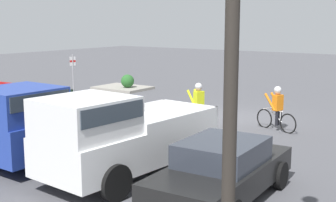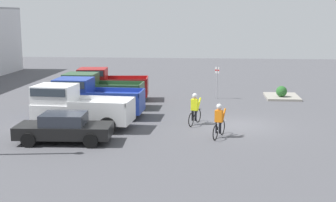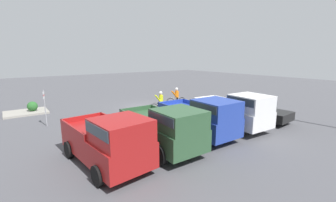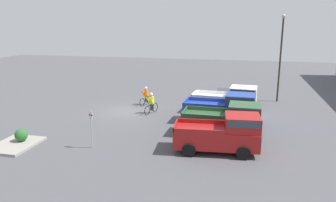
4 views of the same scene
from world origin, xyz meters
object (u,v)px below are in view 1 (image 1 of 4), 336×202
cyclist_1 (277,108)px  shrub (128,81)px  pickup_truck_1 (51,121)px  cyclist_0 (198,105)px  fire_lane_sign (73,73)px  pickup_truck_0 (118,135)px  sedan_0 (222,170)px

cyclist_1 → shrub: 12.02m
pickup_truck_1 → cyclist_1: 8.32m
cyclist_0 → fire_lane_sign: bearing=-9.2°
shrub → cyclist_0: bearing=145.1°
shrub → pickup_truck_0: bearing=129.1°
sedan_0 → cyclist_1: (1.63, -7.21, 0.15)m
pickup_truck_1 → cyclist_0: size_ratio=2.84×
cyclist_0 → fire_lane_sign: size_ratio=0.76×
sedan_0 → pickup_truck_0: size_ratio=0.86×
pickup_truck_0 → shrub: bearing=-50.9°
pickup_truck_1 → fire_lane_sign: size_ratio=2.17×
cyclist_1 → cyclist_0: bearing=25.6°
pickup_truck_1 → cyclist_1: (-3.98, -7.30, -0.31)m
cyclist_0 → pickup_truck_1: bearing=77.4°
pickup_truck_0 → cyclist_0: (1.43, -6.24, -0.30)m
sedan_0 → fire_lane_sign: size_ratio=1.90×
cyclist_1 → fire_lane_sign: size_ratio=0.76×
cyclist_0 → fire_lane_sign: fire_lane_sign is taller
fire_lane_sign → pickup_truck_0: bearing=141.7°
cyclist_1 → shrub: (11.09, -4.64, -0.31)m
fire_lane_sign → shrub: 4.69m
cyclist_0 → shrub: (8.45, -5.90, -0.34)m
cyclist_0 → cyclist_1: (-2.64, -1.27, -0.03)m
sedan_0 → fire_lane_sign: (12.39, -7.26, 0.72)m
shrub → pickup_truck_1: bearing=120.8°
pickup_truck_0 → shrub: 15.67m
fire_lane_sign → shrub: bearing=-86.0°
cyclist_1 → fire_lane_sign: bearing=-0.3°
pickup_truck_0 → pickup_truck_1: 2.79m
cyclist_0 → shrub: cyclist_0 is taller
pickup_truck_0 → cyclist_0: 6.41m
sedan_0 → cyclist_0: size_ratio=2.49×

